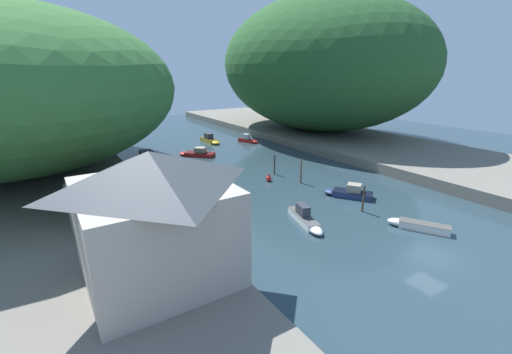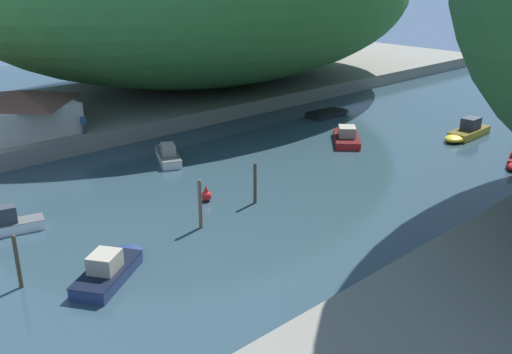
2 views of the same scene
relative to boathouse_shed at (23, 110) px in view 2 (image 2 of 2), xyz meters
name	(u,v)px [view 2 (image 2 of 2)]	position (x,y,z in m)	size (l,w,h in m)	color
water_surface	(283,175)	(19.80, 11.58, -3.37)	(130.00, 130.00, 0.00)	#283D47
left_bank	(111,107)	(-6.20, 11.58, -2.62)	(22.00, 120.00, 1.49)	slate
boathouse_shed	(23,110)	(0.00, 0.00, 0.00)	(8.11, 7.88, 3.63)	#B2A899
boat_red_skiff	(330,113)	(10.39, 28.04, -3.07)	(2.32, 5.32, 0.60)	black
boat_near_quay	(466,132)	(24.13, 31.12, -2.85)	(1.98, 6.37, 1.74)	gold
boat_far_right_bank	(167,153)	(10.58, 7.31, -2.92)	(5.88, 3.87, 1.44)	silver
boat_moored_right	(346,136)	(17.26, 22.17, -2.91)	(5.76, 5.92, 1.52)	red
boat_mid_channel	(112,267)	(24.34, -5.45, -2.88)	(4.62, 5.60, 1.60)	navy
mooring_post_nearest	(17,261)	(22.31, -9.37, -1.92)	(0.22, 0.22, 2.89)	#4C3D2D
mooring_post_middle	(200,204)	(22.92, 1.34, -1.79)	(0.23, 0.23, 3.15)	brown
mooring_post_fourth	(255,183)	(22.30, 6.36, -1.94)	(0.22, 0.22, 2.84)	#4C3D2D
channel_buoy_near	(206,195)	(19.82, 4.18, -2.95)	(0.72, 0.72, 1.08)	red
person_on_quay	(84,123)	(4.01, 3.44, -0.90)	(0.27, 0.40, 1.69)	#282D3D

